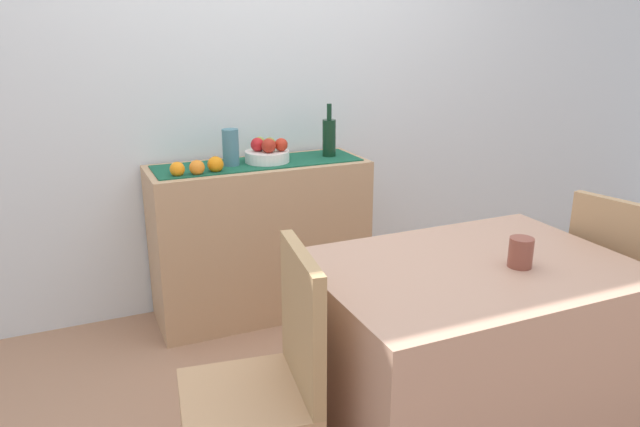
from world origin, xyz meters
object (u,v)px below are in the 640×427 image
at_px(ceramic_vase, 231,148).
at_px(wine_bottle, 329,137).
at_px(sideboard_console, 261,240).
at_px(chair_by_corner, 622,338).
at_px(fruit_bowl, 267,156).
at_px(coffee_cup, 521,252).
at_px(dining_table, 466,358).

bearing_deg(ceramic_vase, wine_bottle, 0.00).
distance_m(sideboard_console, wine_bottle, 0.67).
relative_size(wine_bottle, chair_by_corner, 0.32).
relative_size(fruit_bowl, ceramic_vase, 1.22).
bearing_deg(coffee_cup, sideboard_console, 107.83).
distance_m(wine_bottle, chair_by_corner, 1.70).
distance_m(fruit_bowl, coffee_cup, 1.51).
height_order(sideboard_console, wine_bottle, wine_bottle).
relative_size(sideboard_console, wine_bottle, 3.94).
relative_size(dining_table, chair_by_corner, 1.23).
bearing_deg(coffee_cup, dining_table, 148.84).
relative_size(wine_bottle, coffee_cup, 2.77).
height_order(wine_bottle, coffee_cup, wine_bottle).
height_order(wine_bottle, ceramic_vase, wine_bottle).
xyz_separation_m(coffee_cup, chair_by_corner, (0.69, 0.08, -0.53)).
height_order(fruit_bowl, coffee_cup, fruit_bowl).
height_order(sideboard_console, coffee_cup, same).
bearing_deg(dining_table, coffee_cup, -31.16).
height_order(fruit_bowl, dining_table, fruit_bowl).
bearing_deg(fruit_bowl, dining_table, -78.29).
bearing_deg(wine_bottle, coffee_cup, -87.63).
height_order(wine_bottle, chair_by_corner, wine_bottle).
height_order(sideboard_console, chair_by_corner, chair_by_corner).
height_order(fruit_bowl, chair_by_corner, fruit_bowl).
bearing_deg(chair_by_corner, wine_bottle, 118.56).
xyz_separation_m(sideboard_console, coffee_cup, (0.46, -1.44, 0.37)).
xyz_separation_m(fruit_bowl, chair_by_corner, (1.10, -1.37, -0.61)).
distance_m(fruit_bowl, ceramic_vase, 0.20).
xyz_separation_m(wine_bottle, dining_table, (-0.07, -1.36, -0.58)).
xyz_separation_m(fruit_bowl, dining_table, (0.28, -1.36, -0.51)).
distance_m(wine_bottle, dining_table, 1.49).
bearing_deg(dining_table, chair_by_corner, -0.28).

